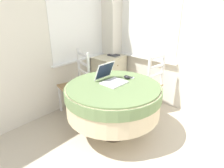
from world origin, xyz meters
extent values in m
cube|color=white|center=(1.45, 3.28, 1.49)|extent=(1.10, 0.01, 1.42)
cube|color=white|center=(1.45, 3.25, 0.77)|extent=(1.18, 0.07, 0.02)
cube|color=white|center=(2.27, 2.45, 1.49)|extent=(0.01, 1.10, 1.42)
cube|color=white|center=(2.24, 2.45, 0.77)|extent=(0.07, 1.18, 0.02)
cube|color=silver|center=(2.14, 3.14, 1.27)|extent=(0.28, 0.28, 2.55)
cylinder|color=#4C3D2D|center=(0.99, 2.13, 0.01)|extent=(0.36, 0.36, 0.03)
cylinder|color=#4C3D2D|center=(0.99, 2.13, 0.37)|extent=(0.11, 0.11, 0.69)
cylinder|color=beige|center=(0.99, 2.13, 0.54)|extent=(1.19, 1.19, 0.36)
cylinder|color=#6B8451|center=(0.99, 2.13, 0.65)|extent=(1.22, 1.22, 0.13)
cylinder|color=#6B8451|center=(0.99, 2.13, 0.73)|extent=(1.16, 1.16, 0.02)
cube|color=white|center=(1.04, 2.16, 0.74)|extent=(0.30, 0.26, 0.02)
cube|color=silver|center=(1.04, 2.17, 0.75)|extent=(0.26, 0.16, 0.00)
cube|color=white|center=(1.05, 2.33, 0.87)|extent=(0.30, 0.11, 0.23)
cube|color=#192338|center=(1.05, 2.32, 0.87)|extent=(0.27, 0.09, 0.20)
ellipsoid|color=black|center=(1.28, 2.13, 0.76)|extent=(0.06, 0.10, 0.05)
cube|color=#B2B7BC|center=(1.34, 2.13, 0.74)|extent=(0.08, 0.12, 0.01)
cube|color=black|center=(1.34, 2.13, 0.75)|extent=(0.06, 0.09, 0.00)
cube|color=#A87F51|center=(1.04, 2.99, 0.46)|extent=(0.51, 0.49, 0.02)
cube|color=white|center=(0.91, 3.21, 0.22)|extent=(0.04, 0.04, 0.45)
cube|color=white|center=(0.82, 2.88, 0.22)|extent=(0.04, 0.04, 0.45)
cube|color=white|center=(1.27, 3.11, 0.22)|extent=(0.04, 0.04, 0.45)
cube|color=white|center=(1.18, 2.78, 0.22)|extent=(0.04, 0.04, 0.45)
cube|color=white|center=(1.27, 3.11, 0.74)|extent=(0.04, 0.04, 0.54)
cube|color=white|center=(1.18, 2.78, 0.74)|extent=(0.04, 0.04, 0.54)
cube|color=white|center=(1.22, 2.95, 0.94)|extent=(0.11, 0.33, 0.04)
cube|color=white|center=(1.22, 2.95, 0.80)|extent=(0.11, 0.33, 0.04)
cube|color=white|center=(1.22, 2.95, 0.66)|extent=(0.11, 0.33, 0.04)
cube|color=#A87F51|center=(1.85, 2.18, 0.46)|extent=(0.45, 0.47, 0.02)
cube|color=white|center=(2.05, 2.34, 0.22)|extent=(0.04, 0.04, 0.45)
cube|color=white|center=(1.71, 2.39, 0.22)|extent=(0.04, 0.04, 0.45)
cube|color=white|center=(2.00, 1.97, 0.22)|extent=(0.04, 0.04, 0.45)
cube|color=white|center=(1.66, 2.02, 0.22)|extent=(0.04, 0.04, 0.45)
cube|color=white|center=(2.00, 1.97, 0.74)|extent=(0.04, 0.04, 0.54)
cube|color=white|center=(1.66, 2.02, 0.74)|extent=(0.04, 0.04, 0.54)
cube|color=white|center=(1.83, 2.00, 0.94)|extent=(0.34, 0.07, 0.04)
cube|color=white|center=(1.83, 2.00, 0.80)|extent=(0.34, 0.07, 0.04)
cube|color=white|center=(1.83, 2.00, 0.66)|extent=(0.34, 0.07, 0.04)
cube|color=beige|center=(1.95, 3.05, 0.37)|extent=(0.58, 0.39, 0.75)
cube|color=beige|center=(1.95, 3.05, 0.76)|extent=(0.60, 0.42, 0.02)
cube|color=beige|center=(1.95, 2.85, 0.62)|extent=(0.51, 0.01, 0.21)
sphere|color=olive|center=(1.95, 2.84, 0.62)|extent=(0.02, 0.02, 0.02)
cube|color=beige|center=(1.95, 2.85, 0.37)|extent=(0.51, 0.01, 0.21)
sphere|color=olive|center=(1.95, 2.84, 0.37)|extent=(0.02, 0.02, 0.02)
cube|color=beige|center=(1.95, 2.85, 0.12)|extent=(0.51, 0.01, 0.21)
sphere|color=olive|center=(1.95, 2.84, 0.12)|extent=(0.02, 0.02, 0.02)
cube|color=#3F3F44|center=(2.02, 2.99, 0.78)|extent=(0.15, 0.19, 0.02)
camera|label=1|loc=(-0.76, 0.64, 1.70)|focal=32.00mm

